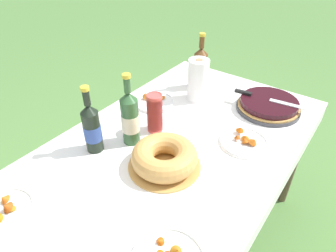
{
  "coord_description": "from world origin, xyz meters",
  "views": [
    {
      "loc": [
        -0.8,
        -0.59,
        1.6
      ],
      "look_at": [
        0.07,
        0.06,
        0.82
      ],
      "focal_mm": 32.0,
      "sensor_mm": 36.0,
      "label": 1
    }
  ],
  "objects_px": {
    "serving_knife": "(264,98)",
    "juice_bottle_red": "(92,128)",
    "cup_stack": "(155,113)",
    "snack_plate_left": "(154,101)",
    "snack_plate_right": "(244,142)",
    "cider_bottle_amber": "(200,68)",
    "paper_towel_roll": "(198,80)",
    "berry_tart": "(269,105)",
    "bundt_cake": "(164,157)",
    "snack_plate_far": "(1,211)",
    "cider_bottle_green": "(130,118)"
  },
  "relations": [
    {
      "from": "serving_knife",
      "to": "juice_bottle_red",
      "type": "xyz_separation_m",
      "value": [
        -0.74,
        0.46,
        0.05
      ]
    },
    {
      "from": "cup_stack",
      "to": "snack_plate_left",
      "type": "xyz_separation_m",
      "value": [
        0.18,
        0.16,
        -0.08
      ]
    },
    {
      "from": "juice_bottle_red",
      "to": "snack_plate_right",
      "type": "xyz_separation_m",
      "value": [
        0.41,
        -0.5,
        -0.1
      ]
    },
    {
      "from": "cider_bottle_amber",
      "to": "paper_towel_roll",
      "type": "relative_size",
      "value": 1.38
    },
    {
      "from": "serving_knife",
      "to": "cup_stack",
      "type": "height_order",
      "value": "cup_stack"
    },
    {
      "from": "cup_stack",
      "to": "snack_plate_right",
      "type": "bearing_deg",
      "value": -68.48
    },
    {
      "from": "cider_bottle_amber",
      "to": "snack_plate_left",
      "type": "distance_m",
      "value": 0.34
    },
    {
      "from": "juice_bottle_red",
      "to": "paper_towel_roll",
      "type": "height_order",
      "value": "juice_bottle_red"
    },
    {
      "from": "juice_bottle_red",
      "to": "snack_plate_left",
      "type": "xyz_separation_m",
      "value": [
        0.45,
        0.03,
        -0.1
      ]
    },
    {
      "from": "berry_tart",
      "to": "snack_plate_right",
      "type": "bearing_deg",
      "value": -176.77
    },
    {
      "from": "cup_stack",
      "to": "serving_knife",
      "type": "bearing_deg",
      "value": -34.91
    },
    {
      "from": "bundt_cake",
      "to": "juice_bottle_red",
      "type": "height_order",
      "value": "juice_bottle_red"
    },
    {
      "from": "serving_knife",
      "to": "snack_plate_left",
      "type": "xyz_separation_m",
      "value": [
        -0.3,
        0.49,
        -0.05
      ]
    },
    {
      "from": "snack_plate_left",
      "to": "paper_towel_roll",
      "type": "relative_size",
      "value": 0.95
    },
    {
      "from": "cup_stack",
      "to": "juice_bottle_red",
      "type": "xyz_separation_m",
      "value": [
        -0.26,
        0.12,
        0.02
      ]
    },
    {
      "from": "snack_plate_far",
      "to": "serving_knife",
      "type": "bearing_deg",
      "value": -21.34
    },
    {
      "from": "serving_knife",
      "to": "paper_towel_roll",
      "type": "distance_m",
      "value": 0.35
    },
    {
      "from": "berry_tart",
      "to": "snack_plate_left",
      "type": "relative_size",
      "value": 1.48
    },
    {
      "from": "cider_bottle_amber",
      "to": "juice_bottle_red",
      "type": "distance_m",
      "value": 0.76
    },
    {
      "from": "cider_bottle_green",
      "to": "snack_plate_right",
      "type": "bearing_deg",
      "value": -55.94
    },
    {
      "from": "cider_bottle_green",
      "to": "cider_bottle_amber",
      "type": "height_order",
      "value": "cider_bottle_green"
    },
    {
      "from": "snack_plate_far",
      "to": "snack_plate_left",
      "type": "bearing_deg",
      "value": 2.17
    },
    {
      "from": "bundt_cake",
      "to": "snack_plate_left",
      "type": "distance_m",
      "value": 0.5
    },
    {
      "from": "snack_plate_left",
      "to": "paper_towel_roll",
      "type": "xyz_separation_m",
      "value": [
        0.18,
        -0.16,
        0.1
      ]
    },
    {
      "from": "berry_tart",
      "to": "snack_plate_left",
      "type": "xyz_separation_m",
      "value": [
        -0.3,
        0.52,
        -0.02
      ]
    },
    {
      "from": "serving_knife",
      "to": "paper_towel_roll",
      "type": "bearing_deg",
      "value": -167.21
    },
    {
      "from": "berry_tart",
      "to": "cider_bottle_green",
      "type": "bearing_deg",
      "value": 147.17
    },
    {
      "from": "berry_tart",
      "to": "bundt_cake",
      "type": "relative_size",
      "value": 1.09
    },
    {
      "from": "cup_stack",
      "to": "snack_plate_right",
      "type": "height_order",
      "value": "cup_stack"
    },
    {
      "from": "bundt_cake",
      "to": "snack_plate_right",
      "type": "xyz_separation_m",
      "value": [
        0.32,
        -0.2,
        -0.04
      ]
    },
    {
      "from": "snack_plate_right",
      "to": "paper_towel_roll",
      "type": "distance_m",
      "value": 0.44
    },
    {
      "from": "bundt_cake",
      "to": "cider_bottle_green",
      "type": "relative_size",
      "value": 0.9
    },
    {
      "from": "snack_plate_left",
      "to": "cider_bottle_green",
      "type": "bearing_deg",
      "value": -158.31
    },
    {
      "from": "bundt_cake",
      "to": "cider_bottle_amber",
      "type": "relative_size",
      "value": 0.93
    },
    {
      "from": "berry_tart",
      "to": "snack_plate_left",
      "type": "bearing_deg",
      "value": 119.95
    },
    {
      "from": "snack_plate_right",
      "to": "bundt_cake",
      "type": "bearing_deg",
      "value": 148.65
    },
    {
      "from": "cider_bottle_green",
      "to": "juice_bottle_red",
      "type": "distance_m",
      "value": 0.16
    },
    {
      "from": "cider_bottle_amber",
      "to": "juice_bottle_red",
      "type": "height_order",
      "value": "cider_bottle_amber"
    },
    {
      "from": "snack_plate_far",
      "to": "paper_towel_roll",
      "type": "distance_m",
      "value": 1.06
    },
    {
      "from": "snack_plate_right",
      "to": "snack_plate_far",
      "type": "distance_m",
      "value": 0.98
    },
    {
      "from": "bundt_cake",
      "to": "paper_towel_roll",
      "type": "bearing_deg",
      "value": 18.45
    },
    {
      "from": "cider_bottle_green",
      "to": "snack_plate_far",
      "type": "distance_m",
      "value": 0.58
    },
    {
      "from": "cider_bottle_amber",
      "to": "snack_plate_far",
      "type": "bearing_deg",
      "value": 176.9
    },
    {
      "from": "juice_bottle_red",
      "to": "snack_plate_left",
      "type": "height_order",
      "value": "juice_bottle_red"
    },
    {
      "from": "cider_bottle_amber",
      "to": "snack_plate_far",
      "type": "relative_size",
      "value": 1.48
    },
    {
      "from": "bundt_cake",
      "to": "snack_plate_right",
      "type": "distance_m",
      "value": 0.38
    },
    {
      "from": "cup_stack",
      "to": "juice_bottle_red",
      "type": "bearing_deg",
      "value": 155.28
    },
    {
      "from": "bundt_cake",
      "to": "snack_plate_far",
      "type": "bearing_deg",
      "value": 149.25
    },
    {
      "from": "serving_knife",
      "to": "paper_towel_roll",
      "type": "relative_size",
      "value": 1.64
    },
    {
      "from": "berry_tart",
      "to": "paper_towel_roll",
      "type": "bearing_deg",
      "value": 108.81
    }
  ]
}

